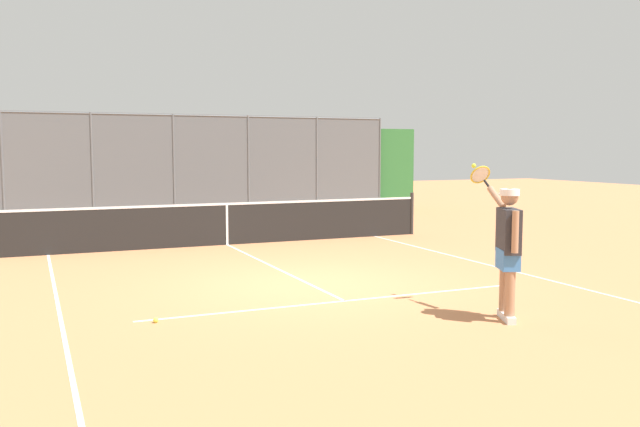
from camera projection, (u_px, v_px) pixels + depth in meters
ground_plane at (309, 284)px, 10.93m from camera, size 60.00×60.00×0.00m
court_line_markings at (349, 303)px, 9.58m from camera, size 7.65×11.38×0.01m
fence_backdrop at (170, 173)px, 21.34m from camera, size 17.32×1.37×3.25m
tennis_net at (227, 223)px, 15.38m from camera, size 9.84×0.09×1.07m
tennis_player at (508, 243)px, 8.57m from camera, size 0.53×1.38×1.98m
tennis_ball_mid_court at (156, 320)px, 8.51m from camera, size 0.07×0.07×0.07m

